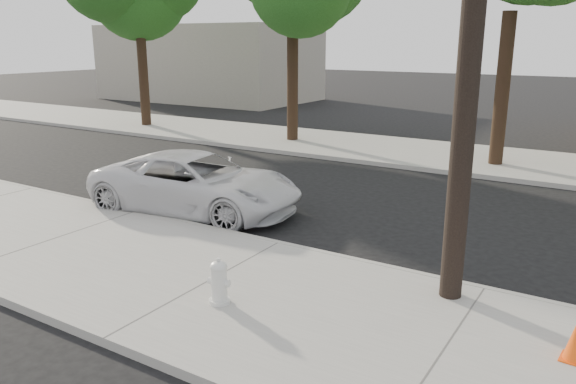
# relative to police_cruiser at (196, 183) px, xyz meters

# --- Properties ---
(ground) EXTENTS (120.00, 120.00, 0.00)m
(ground) POSITION_rel_police_cruiser_xyz_m (3.07, 1.02, -0.72)
(ground) COLOR black
(ground) RESTS_ON ground
(near_sidewalk) EXTENTS (90.00, 4.40, 0.15)m
(near_sidewalk) POSITION_rel_police_cruiser_xyz_m (3.07, -3.28, -0.64)
(near_sidewalk) COLOR gray
(near_sidewalk) RESTS_ON ground
(far_sidewalk) EXTENTS (90.00, 5.00, 0.15)m
(far_sidewalk) POSITION_rel_police_cruiser_xyz_m (3.07, 9.52, -0.64)
(far_sidewalk) COLOR gray
(far_sidewalk) RESTS_ON ground
(curb_near) EXTENTS (90.00, 0.12, 0.16)m
(curb_near) POSITION_rel_police_cruiser_xyz_m (3.07, -1.08, -0.64)
(curb_near) COLOR #9E9B93
(curb_near) RESTS_ON ground
(building_far) EXTENTS (14.00, 8.00, 5.00)m
(building_far) POSITION_rel_police_cruiser_xyz_m (-16.93, 21.02, 1.78)
(building_far) COLOR gray
(building_far) RESTS_ON ground
(police_cruiser) EXTENTS (5.42, 3.02, 1.43)m
(police_cruiser) POSITION_rel_police_cruiser_xyz_m (0.00, 0.00, 0.00)
(police_cruiser) COLOR silver
(police_cruiser) RESTS_ON ground
(fire_hydrant) EXTENTS (0.37, 0.33, 0.68)m
(fire_hydrant) POSITION_rel_police_cruiser_xyz_m (3.74, -3.81, -0.24)
(fire_hydrant) COLOR silver
(fire_hydrant) RESTS_ON near_sidewalk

